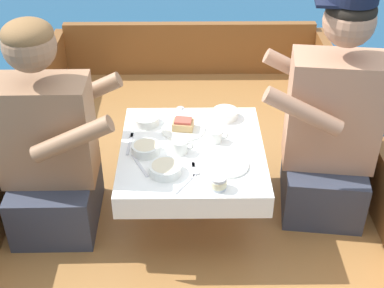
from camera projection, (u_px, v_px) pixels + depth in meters
name	position (u px, v px, depth m)	size (l,w,h in m)	color
ground_plane	(192.00, 261.00, 2.77)	(60.00, 60.00, 0.00)	navy
boat_deck	(192.00, 237.00, 2.67)	(1.82, 3.01, 0.35)	#9E6B38
gunwale_port	(2.00, 186.00, 2.48)	(0.06, 3.01, 0.32)	brown
gunwale_starboard	(381.00, 184.00, 2.49)	(0.06, 3.01, 0.32)	brown
bow_coaming	(190.00, 48.00, 3.69)	(1.70, 0.06, 0.37)	brown
cockpit_table	(192.00, 156.00, 2.37)	(0.63, 0.69, 0.38)	#B2B2B7
person_port	(50.00, 149.00, 2.30)	(0.52, 0.44, 0.99)	#333847
person_starboard	(330.00, 127.00, 2.38)	(0.56, 0.50, 1.07)	#333847
plate_sandwich	(183.00, 129.00, 2.46)	(0.20, 0.20, 0.01)	silver
plate_bread	(227.00, 165.00, 2.23)	(0.18, 0.18, 0.01)	silver
sandwich	(183.00, 124.00, 2.44)	(0.10, 0.08, 0.05)	tan
bowl_port_near	(146.00, 120.00, 2.49)	(0.12, 0.12, 0.04)	silver
bowl_starboard_near	(225.00, 113.00, 2.54)	(0.12, 0.12, 0.04)	silver
bowl_center_far	(165.00, 169.00, 2.18)	(0.13, 0.13, 0.04)	silver
bowl_port_far	(146.00, 148.00, 2.30)	(0.12, 0.12, 0.04)	silver
coffee_cup_port	(215.00, 136.00, 2.37)	(0.09, 0.06, 0.05)	silver
coffee_cup_starboard	(180.00, 146.00, 2.29)	(0.09, 0.07, 0.06)	silver
tin_can	(218.00, 183.00, 2.09)	(0.07, 0.07, 0.05)	silver
utensil_fork_port	(130.00, 142.00, 2.38)	(0.03, 0.17, 0.00)	silver
utensil_spoon_center	(180.00, 112.00, 2.59)	(0.04, 0.17, 0.01)	silver
utensil_knife_starboard	(140.00, 166.00, 2.23)	(0.08, 0.16, 0.00)	silver
utensil_fork_starboard	(194.00, 172.00, 2.19)	(0.02, 0.17, 0.00)	silver
utensil_spoon_port	(190.00, 178.00, 2.16)	(0.11, 0.15, 0.01)	silver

